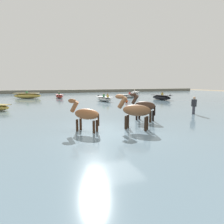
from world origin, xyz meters
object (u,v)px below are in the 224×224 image
object	(u,v)px
boat_near_port	(104,99)
channel_buoy	(126,101)
horse_lead_dark_bay	(144,106)
person_onlooker_left	(194,107)
horse_trailing_chestnut	(85,115)
boat_far_offshore	(59,96)
horse_flank_bay	(135,111)
boat_distant_east	(135,94)
boat_far_inshore	(130,96)
boat_mid_channel	(161,97)
boat_distant_west	(28,96)

from	to	relation	value
boat_near_port	channel_buoy	distance (m)	3.44
horse_lead_dark_bay	person_onlooker_left	size ratio (longest dim) A/B	1.23
horse_trailing_chestnut	boat_far_offshore	xyz separation A→B (m)	(0.66, 22.46, -0.52)
boat_far_offshore	channel_buoy	bearing A→B (deg)	-56.70
horse_lead_dark_bay	horse_flank_bay	xyz separation A→B (m)	(-1.60, -1.96, 0.04)
boat_near_port	person_onlooker_left	distance (m)	12.83
boat_distant_east	boat_near_port	distance (m)	13.36
horse_lead_dark_bay	boat_far_inshore	distance (m)	19.09
horse_flank_bay	boat_mid_channel	size ratio (longest dim) A/B	0.57
boat_mid_channel	boat_near_port	world-z (taller)	boat_mid_channel
horse_trailing_chestnut	horse_lead_dark_bay	bearing A→B (deg)	20.92
horse_trailing_chestnut	horse_flank_bay	size ratio (longest dim) A/B	0.91
boat_mid_channel	person_onlooker_left	bearing A→B (deg)	-113.65
horse_lead_dark_bay	horse_flank_bay	world-z (taller)	horse_flank_bay
horse_lead_dark_bay	boat_distant_west	size ratio (longest dim) A/B	0.46
boat_distant_east	person_onlooker_left	distance (m)	22.85
horse_trailing_chestnut	person_onlooker_left	xyz separation A→B (m)	(8.81, 2.40, -0.24)
boat_mid_channel	boat_near_port	size ratio (longest dim) A/B	1.11
horse_trailing_chestnut	boat_far_inshore	size ratio (longest dim) A/B	0.61
person_onlooker_left	channel_buoy	bearing A→B (deg)	97.45
horse_lead_dark_bay	horse_trailing_chestnut	world-z (taller)	horse_lead_dark_bay
boat_far_offshore	person_onlooker_left	distance (m)	21.65
horse_trailing_chestnut	person_onlooker_left	bearing A→B (deg)	15.25
person_onlooker_left	boat_near_port	bearing A→B (deg)	104.21
channel_buoy	horse_lead_dark_bay	bearing A→B (deg)	-108.58
boat_mid_channel	boat_distant_west	xyz separation A→B (m)	(-18.02, 9.25, 0.08)
boat_distant_east	boat_far_inshore	bearing A→B (deg)	-124.73
boat_near_port	person_onlooker_left	bearing A→B (deg)	-75.79
boat_near_port	horse_trailing_chestnut	bearing A→B (deg)	-110.87
channel_buoy	boat_near_port	bearing A→B (deg)	123.49
boat_far_offshore	boat_far_inshore	bearing A→B (deg)	-17.07
horse_lead_dark_bay	boat_distant_east	size ratio (longest dim) A/B	0.53
horse_flank_bay	channel_buoy	size ratio (longest dim) A/B	2.43
horse_trailing_chestnut	boat_distant_east	distance (m)	28.64
horse_flank_bay	boat_distant_east	bearing A→B (deg)	63.22
person_onlooker_left	boat_distant_east	bearing A→B (deg)	74.34
boat_distant_west	channel_buoy	distance (m)	16.35
boat_mid_channel	boat_far_offshore	world-z (taller)	boat_mid_channel
boat_far_inshore	person_onlooker_left	distance (m)	16.97
boat_mid_channel	boat_far_inshore	world-z (taller)	boat_mid_channel
boat_far_inshore	channel_buoy	world-z (taller)	boat_far_inshore
boat_distant_west	channel_buoy	xyz separation A→B (m)	(11.57, -11.54, -0.22)
channel_buoy	horse_flank_bay	bearing A→B (deg)	-112.41
horse_trailing_chestnut	channel_buoy	distance (m)	14.17
boat_mid_channel	channel_buoy	world-z (taller)	boat_mid_channel
boat_far_offshore	horse_lead_dark_bay	bearing A→B (deg)	-80.79
horse_lead_dark_bay	boat_mid_channel	xyz separation A→B (m)	(9.95, 12.71, -0.55)
boat_distant_east	boat_distant_west	world-z (taller)	boat_distant_west
boat_distant_west	horse_lead_dark_bay	bearing A→B (deg)	-69.83
horse_flank_bay	boat_distant_east	size ratio (longest dim) A/B	0.55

